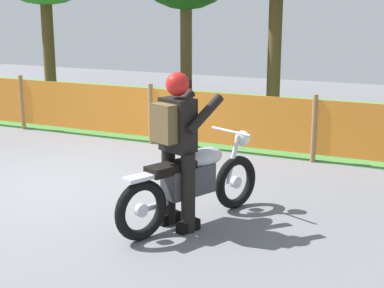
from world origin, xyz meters
name	(u,v)px	position (x,y,z in m)	size (l,w,h in m)	color
ground	(60,185)	(0.00, 0.00, -0.01)	(24.00, 24.00, 0.02)	slate
grass_verge	(217,114)	(0.00, 5.56, 0.01)	(24.00, 6.02, 0.01)	#4C8C3D
barrier_fence	(151,113)	(0.00, 2.56, 0.54)	(11.42, 0.08, 1.05)	olive
motorcycle_lead	(193,182)	(2.20, -0.49, 0.47)	(0.97, 1.92, 0.96)	black
rider_lead	(177,142)	(2.11, -0.69, 0.95)	(0.69, 0.78, 1.69)	black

